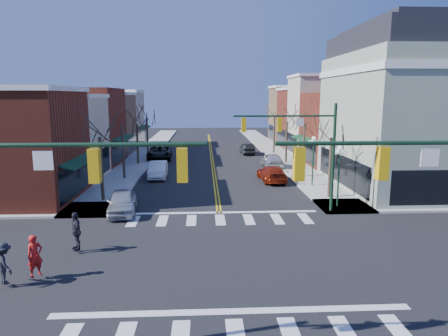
{
  "coord_description": "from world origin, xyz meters",
  "views": [
    {
      "loc": [
        -0.98,
        -17.77,
        7.64
      ],
      "look_at": [
        0.38,
        8.98,
        2.8
      ],
      "focal_mm": 32.0,
      "sensor_mm": 36.0,
      "label": 1
    }
  ],
  "objects": [
    {
      "name": "ground",
      "position": [
        0.0,
        0.0,
        0.0
      ],
      "size": [
        160.0,
        160.0,
        0.0
      ],
      "primitive_type": "plane",
      "color": "black",
      "rests_on": "ground"
    },
    {
      "name": "sidewalk_left",
      "position": [
        -8.75,
        20.0,
        0.07
      ],
      "size": [
        3.5,
        70.0,
        0.15
      ],
      "primitive_type": "cube",
      "color": "#9E9B93",
      "rests_on": "ground"
    },
    {
      "name": "sidewalk_right",
      "position": [
        8.75,
        20.0,
        0.07
      ],
      "size": [
        3.5,
        70.0,
        0.15
      ],
      "primitive_type": "cube",
      "color": "#9E9B93",
      "rests_on": "ground"
    },
    {
      "name": "bldg_left_brick_a",
      "position": [
        -15.5,
        11.75,
        4.0
      ],
      "size": [
        10.0,
        8.5,
        8.0
      ],
      "primitive_type": "cube",
      "color": "maroon",
      "rests_on": "ground"
    },
    {
      "name": "bldg_left_stucco_a",
      "position": [
        -15.5,
        19.5,
        3.75
      ],
      "size": [
        10.0,
        7.0,
        7.5
      ],
      "primitive_type": "cube",
      "color": "#BCB19B",
      "rests_on": "ground"
    },
    {
      "name": "bldg_left_brick_b",
      "position": [
        -15.5,
        27.5,
        4.25
      ],
      "size": [
        10.0,
        9.0,
        8.5
      ],
      "primitive_type": "cube",
      "color": "maroon",
      "rests_on": "ground"
    },
    {
      "name": "bldg_left_tan",
      "position": [
        -15.5,
        35.75,
        3.9
      ],
      "size": [
        10.0,
        7.5,
        7.8
      ],
      "primitive_type": "cube",
      "color": "#916D50",
      "rests_on": "ground"
    },
    {
      "name": "bldg_left_stucco_b",
      "position": [
        -15.5,
        43.5,
        4.1
      ],
      "size": [
        10.0,
        8.0,
        8.2
      ],
      "primitive_type": "cube",
      "color": "#BCB19B",
      "rests_on": "ground"
    },
    {
      "name": "bldg_right_brick_a",
      "position": [
        15.5,
        25.75,
        4.0
      ],
      "size": [
        10.0,
        8.5,
        8.0
      ],
      "primitive_type": "cube",
      "color": "maroon",
      "rests_on": "ground"
    },
    {
      "name": "bldg_right_stucco",
      "position": [
        15.5,
        33.5,
        5.0
      ],
      "size": [
        10.0,
        7.0,
        10.0
      ],
      "primitive_type": "cube",
      "color": "#BCB19B",
      "rests_on": "ground"
    },
    {
      "name": "bldg_right_brick_b",
      "position": [
        15.5,
        41.0,
        4.25
      ],
      "size": [
        10.0,
        8.0,
        8.5
      ],
      "primitive_type": "cube",
      "color": "maroon",
      "rests_on": "ground"
    },
    {
      "name": "bldg_right_tan",
      "position": [
        15.5,
        49.0,
        4.5
      ],
      "size": [
        10.0,
        8.0,
        9.0
      ],
      "primitive_type": "cube",
      "color": "#916D50",
      "rests_on": "ground"
    },
    {
      "name": "victorian_corner",
      "position": [
        16.5,
        14.5,
        6.66
      ],
      "size": [
        12.25,
        14.25,
        13.3
      ],
      "color": "gray",
      "rests_on": "ground"
    },
    {
      "name": "traffic_mast_near_left",
      "position": [
        -5.55,
        -7.4,
        4.71
      ],
      "size": [
        6.6,
        0.28,
        7.2
      ],
      "color": "#14331E",
      "rests_on": "ground"
    },
    {
      "name": "traffic_mast_near_right",
      "position": [
        5.55,
        -7.4,
        4.71
      ],
      "size": [
        6.6,
        0.28,
        7.2
      ],
      "color": "#14331E",
      "rests_on": "ground"
    },
    {
      "name": "traffic_mast_far_right",
      "position": [
        5.55,
        7.4,
        4.71
      ],
      "size": [
        6.6,
        0.28,
        7.2
      ],
      "color": "#14331E",
      "rests_on": "ground"
    },
    {
      "name": "lamppost_corner",
      "position": [
        8.2,
        8.5,
        2.96
      ],
      "size": [
        0.36,
        0.36,
        4.33
      ],
      "color": "#14331E",
      "rests_on": "ground"
    },
    {
      "name": "lamppost_midblock",
      "position": [
        8.2,
        15.0,
        2.96
      ],
      "size": [
        0.36,
        0.36,
        4.33
      ],
      "color": "#14331E",
      "rests_on": "ground"
    },
    {
      "name": "tree_left_a",
      "position": [
        -8.4,
        11.0,
        2.38
      ],
      "size": [
        0.24,
        0.24,
        4.76
      ],
      "primitive_type": "cylinder",
      "color": "#382B21",
      "rests_on": "ground"
    },
    {
      "name": "tree_left_b",
      "position": [
        -8.4,
        19.0,
        2.52
      ],
      "size": [
        0.24,
        0.24,
        5.04
      ],
      "primitive_type": "cylinder",
      "color": "#382B21",
      "rests_on": "ground"
    },
    {
      "name": "tree_left_c",
      "position": [
        -8.4,
        27.0,
        2.27
      ],
      "size": [
        0.24,
        0.24,
        4.55
      ],
      "primitive_type": "cylinder",
      "color": "#382B21",
      "rests_on": "ground"
    },
    {
      "name": "tree_left_d",
      "position": [
        -8.4,
        35.0,
        2.45
      ],
      "size": [
        0.24,
        0.24,
        4.9
      ],
      "primitive_type": "cylinder",
      "color": "#382B21",
      "rests_on": "ground"
    },
    {
      "name": "tree_right_a",
      "position": [
        8.4,
        11.0,
        2.31
      ],
      "size": [
        0.24,
        0.24,
        4.62
      ],
      "primitive_type": "cylinder",
      "color": "#382B21",
      "rests_on": "ground"
    },
    {
      "name": "tree_right_b",
      "position": [
        8.4,
        19.0,
        2.59
      ],
      "size": [
        0.24,
        0.24,
        5.18
      ],
      "primitive_type": "cylinder",
      "color": "#382B21",
      "rests_on": "ground"
    },
    {
      "name": "tree_right_c",
      "position": [
        8.4,
        27.0,
        2.42
      ],
      "size": [
        0.24,
        0.24,
        4.83
      ],
      "primitive_type": "cylinder",
      "color": "#382B21",
      "rests_on": "ground"
    },
    {
      "name": "tree_right_d",
      "position": [
        8.4,
        35.0,
        2.48
      ],
      "size": [
        0.24,
        0.24,
        4.97
      ],
      "primitive_type": "cylinder",
      "color": "#382B21",
      "rests_on": "ground"
    },
    {
      "name": "car_left_near",
      "position": [
        -6.4,
        8.0,
        0.76
      ],
      "size": [
        2.38,
        4.66,
        1.52
      ],
      "primitive_type": "imported",
      "rotation": [
        0.0,
        0.0,
        0.13
      ],
      "color": "silver",
      "rests_on": "ground"
    },
    {
      "name": "car_left_mid",
      "position": [
        -5.35,
        19.62,
        0.76
      ],
      "size": [
        1.78,
        4.69,
        1.53
      ],
      "primitive_type": "imported",
      "rotation": [
        0.0,
        0.0,
        0.04
      ],
      "color": "white",
      "rests_on": "ground"
    },
    {
      "name": "car_left_far",
      "position": [
        -6.4,
        30.85,
        0.84
      ],
      "size": [
        3.02,
        6.15,
        1.68
      ],
      "primitive_type": "imported",
      "rotation": [
        0.0,
        0.0,
        0.04
      ],
      "color": "black",
      "rests_on": "ground"
    },
    {
      "name": "car_right_near",
      "position": [
        5.15,
        17.49,
        0.72
      ],
      "size": [
        2.34,
        5.1,
        1.44
      ],
      "primitive_type": "imported",
      "rotation": [
        0.0,
        0.0,
        3.21
      ],
      "color": "maroon",
      "rests_on": "ground"
    },
    {
      "name": "car_right_mid",
      "position": [
        6.4,
        24.59,
        0.8
      ],
      "size": [
        1.99,
        4.72,
        1.59
      ],
      "primitive_type": "imported",
      "rotation": [
        0.0,
        0.0,
        3.17
      ],
      "color": "silver",
      "rests_on": "ground"
    },
    {
      "name": "car_right_far",
      "position": [
        4.8,
        34.91,
        0.71
      ],
      "size": [
        1.73,
        4.37,
        1.42
      ],
      "primitive_type": "imported",
      "rotation": [
        0.0,
        0.0,
        3.19
      ],
      "color": "black",
      "rests_on": "ground"
    },
    {
      "name": "pedestrian_red_a",
      "position": [
        -8.09,
        -1.62,
        1.05
      ],
      "size": [
        0.76,
        0.78,
        1.8
      ],
      "primitive_type": "imported",
      "rotation": [
        0.0,
        0.0,
        0.85
      ],
      "color": "red",
      "rests_on": "sidewalk_left"
    },
    {
      "name": "pedestrian_dark_a",
      "position": [
        -7.3,
        1.3,
        1.1
      ],
      "size": [
        0.98,
        1.2,
        1.91
      ],
      "primitive_type": "imported",
      "rotation": [
        0.0,
        0.0,
        -1.02
      ],
      "color": "#212129",
      "rests_on": "sidewalk_left"
    },
    {
      "name": "pedestrian_dark_b",
      "position": [
        -9.06,
        -2.24,
        1.01
      ],
      "size": [
        1.24,
        1.24,
        1.72
      ],
      "primitive_type": "imported",
      "rotation": [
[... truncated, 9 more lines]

